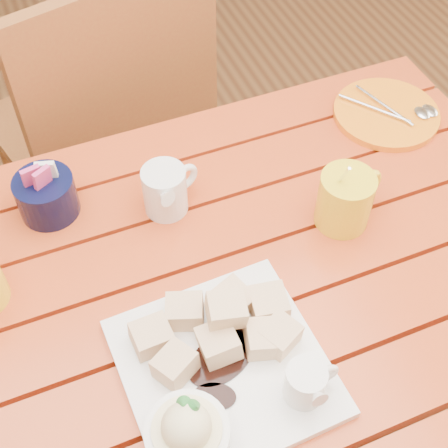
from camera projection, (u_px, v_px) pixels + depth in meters
name	position (u px, v px, depth m)	size (l,w,h in m)	color
table	(213.00, 328.00, 1.03)	(1.20, 0.79, 0.75)	#AA3815
dessert_plate	(219.00, 375.00, 0.83)	(0.28, 0.28, 0.11)	white
coffee_mug_right	(346.00, 199.00, 1.00)	(0.12, 0.09, 0.15)	yellow
cream_pitcher	(166.00, 189.00, 1.02)	(0.11, 0.09, 0.09)	white
sugar_caddy	(46.00, 195.00, 1.02)	(0.10, 0.10, 0.11)	black
orange_saucer	(387.00, 113.00, 1.19)	(0.20, 0.20, 0.02)	orange
chair_far	(109.00, 126.00, 1.50)	(0.55, 0.55, 0.96)	brown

